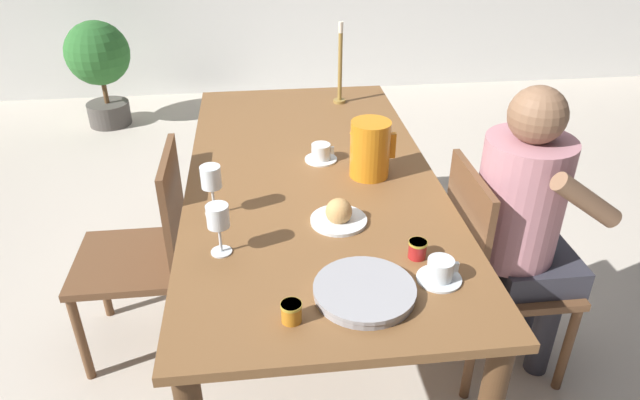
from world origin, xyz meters
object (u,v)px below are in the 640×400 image
object	(u,v)px
teacup_near_person	(440,271)
serving_tray	(364,291)
chair_opposite	(147,250)
candlestick_tall	(340,71)
jam_jar_red	(291,311)
person_seated	(526,217)
wine_glass_juice	(218,219)
wine_glass_water	(211,180)
potted_plant	(99,62)
jam_jar_amber	(417,248)
chair_person_side	(493,267)
bread_plate	(339,215)
red_pitcher	(370,149)
teacup_across	(321,153)

from	to	relation	value
teacup_near_person	serving_tray	size ratio (longest dim) A/B	0.46
chair_opposite	candlestick_tall	world-z (taller)	candlestick_tall
chair_opposite	jam_jar_red	distance (m)	0.99
person_seated	wine_glass_juice	size ratio (longest dim) A/B	7.14
teacup_near_person	jam_jar_red	size ratio (longest dim) A/B	2.28
wine_glass_water	potted_plant	world-z (taller)	wine_glass_water
wine_glass_juice	jam_jar_red	distance (m)	0.38
jam_jar_amber	jam_jar_red	world-z (taller)	same
chair_person_side	bread_plate	size ratio (longest dim) A/B	4.68
serving_tray	bread_plate	distance (m)	0.37
red_pitcher	potted_plant	bearing A→B (deg)	122.04
serving_tray	potted_plant	bearing A→B (deg)	114.00
wine_glass_water	bread_plate	bearing A→B (deg)	-13.64
red_pitcher	teacup_near_person	world-z (taller)	red_pitcher
chair_opposite	bread_plate	distance (m)	0.84
jam_jar_amber	jam_jar_red	bearing A→B (deg)	-149.36
wine_glass_juice	teacup_across	distance (m)	0.70
chair_person_side	candlestick_tall	xyz separation A→B (m)	(-0.44, 1.00, 0.45)
wine_glass_water	jam_jar_red	world-z (taller)	wine_glass_water
chair_person_side	jam_jar_amber	distance (m)	0.58
person_seated	teacup_near_person	bearing A→B (deg)	-48.40
chair_opposite	bread_plate	world-z (taller)	chair_opposite
teacup_near_person	candlestick_tall	distance (m)	1.41
jam_jar_red	potted_plant	world-z (taller)	jam_jar_red
wine_glass_water	wine_glass_juice	distance (m)	0.23
chair_person_side	wine_glass_water	distance (m)	1.08
chair_person_side	candlestick_tall	size ratio (longest dim) A/B	2.24
candlestick_tall	person_seated	bearing A→B (deg)	-62.79
bread_plate	candlestick_tall	distance (m)	1.10
wine_glass_juice	jam_jar_amber	distance (m)	0.59
serving_tray	jam_jar_amber	xyz separation A→B (m)	(0.19, 0.16, 0.02)
wine_glass_water	jam_jar_amber	size ratio (longest dim) A/B	3.16
jam_jar_amber	wine_glass_water	bearing A→B (deg)	152.46
red_pitcher	jam_jar_red	distance (m)	0.84
teacup_near_person	bread_plate	distance (m)	0.41
person_seated	potted_plant	xyz separation A→B (m)	(-2.07, 2.73, -0.19)
teacup_near_person	candlestick_tall	bearing A→B (deg)	93.11
bread_plate	candlestick_tall	size ratio (longest dim) A/B	0.48
chair_person_side	teacup_across	distance (m)	0.78
bread_plate	candlestick_tall	bearing A→B (deg)	81.54
wine_glass_water	teacup_near_person	size ratio (longest dim) A/B	1.38
jam_jar_amber	candlestick_tall	xyz separation A→B (m)	(-0.04, 1.29, 0.13)
red_pitcher	teacup_across	distance (m)	0.23
wine_glass_juice	jam_jar_red	size ratio (longest dim) A/B	2.93
chair_opposite	bread_plate	size ratio (longest dim) A/B	4.68
wine_glass_water	serving_tray	size ratio (longest dim) A/B	0.63
jam_jar_red	person_seated	bearing A→B (deg)	30.59
red_pitcher	jam_jar_amber	bearing A→B (deg)	-85.37
jam_jar_red	wine_glass_water	bearing A→B (deg)	111.70
serving_tray	jam_jar_red	world-z (taller)	jam_jar_red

